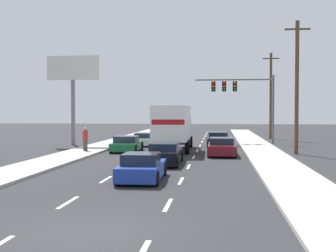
# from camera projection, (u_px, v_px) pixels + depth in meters

# --- Properties ---
(ground_plane) EXTENTS (140.00, 140.00, 0.00)m
(ground_plane) POSITION_uv_depth(u_px,v_px,m) (177.00, 149.00, 35.89)
(ground_plane) COLOR #2B2B2D
(sidewalk_right) EXTENTS (2.80, 80.00, 0.14)m
(sidewalk_right) POSITION_uv_depth(u_px,v_px,m) (267.00, 155.00, 30.16)
(sidewalk_right) COLOR #B2AFA8
(sidewalk_right) RESTS_ON ground_plane
(sidewalk_left) EXTENTS (2.80, 80.00, 0.14)m
(sidewalk_left) POSITION_uv_depth(u_px,v_px,m) (80.00, 153.00, 31.68)
(sidewalk_left) COLOR #B2AFA8
(sidewalk_left) RESTS_ON ground_plane
(lane_markings) EXTENTS (3.54, 62.00, 0.01)m
(lane_markings) POSITION_uv_depth(u_px,v_px,m) (176.00, 150.00, 34.44)
(lane_markings) COLOR silver
(lane_markings) RESTS_ON ground_plane
(car_white) EXTENTS (1.93, 4.67, 1.15)m
(car_white) POSITION_uv_depth(u_px,v_px,m) (145.00, 140.00, 39.32)
(car_white) COLOR white
(car_white) RESTS_ON ground_plane
(car_green) EXTENTS (2.06, 4.09, 1.20)m
(car_green) POSITION_uv_depth(u_px,v_px,m) (127.00, 144.00, 33.38)
(car_green) COLOR #196B38
(car_green) RESTS_ON ground_plane
(box_truck) EXTENTS (2.82, 8.72, 3.48)m
(box_truck) POSITION_uv_depth(u_px,v_px,m) (173.00, 125.00, 33.80)
(box_truck) COLOR white
(box_truck) RESTS_ON ground_plane
(car_black) EXTENTS (1.92, 4.67, 1.25)m
(car_black) POSITION_uv_depth(u_px,v_px,m) (165.00, 154.00, 25.49)
(car_black) COLOR black
(car_black) RESTS_ON ground_plane
(car_blue) EXTENTS (1.90, 4.11, 1.24)m
(car_blue) POSITION_uv_depth(u_px,v_px,m) (142.00, 168.00, 19.46)
(car_blue) COLOR #1E389E
(car_blue) RESTS_ON ground_plane
(car_navy) EXTENTS (2.03, 4.75, 1.29)m
(car_navy) POSITION_uv_depth(u_px,v_px,m) (218.00, 140.00, 37.95)
(car_navy) COLOR #141E4C
(car_navy) RESTS_ON ground_plane
(car_maroon) EXTENTS (1.99, 4.35, 1.24)m
(car_maroon) POSITION_uv_depth(u_px,v_px,m) (222.00, 147.00, 30.49)
(car_maroon) COLOR maroon
(car_maroon) RESTS_ON ground_plane
(traffic_signal_mast) EXTENTS (7.55, 0.69, 6.53)m
(traffic_signal_mast) POSITION_uv_depth(u_px,v_px,m) (237.00, 91.00, 42.08)
(traffic_signal_mast) COLOR #595B56
(traffic_signal_mast) RESTS_ON ground_plane
(utility_pole_mid) EXTENTS (1.80, 0.28, 9.53)m
(utility_pole_mid) POSITION_uv_depth(u_px,v_px,m) (297.00, 86.00, 31.27)
(utility_pole_mid) COLOR brown
(utility_pole_mid) RESTS_ON ground_plane
(utility_pole_far) EXTENTS (1.80, 0.28, 9.51)m
(utility_pole_far) POSITION_uv_depth(u_px,v_px,m) (271.00, 95.00, 48.47)
(utility_pole_far) COLOR brown
(utility_pole_far) RESTS_ON ground_plane
(roadside_billboard) EXTENTS (4.83, 0.36, 8.08)m
(roadside_billboard) POSITION_uv_depth(u_px,v_px,m) (73.00, 80.00, 39.53)
(roadside_billboard) COLOR slate
(roadside_billboard) RESTS_ON ground_plane
(pedestrian_near_corner) EXTENTS (0.38, 0.38, 1.73)m
(pedestrian_near_corner) POSITION_uv_depth(u_px,v_px,m) (85.00, 139.00, 32.60)
(pedestrian_near_corner) COLOR #3F3F42
(pedestrian_near_corner) RESTS_ON sidewalk_left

